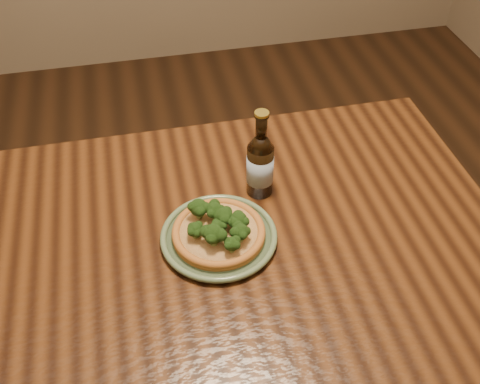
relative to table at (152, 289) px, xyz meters
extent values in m
cube|color=#45230E|center=(0.00, 0.00, 0.07)|extent=(1.60, 0.90, 0.04)
cylinder|color=#45230E|center=(0.73, 0.38, -0.30)|extent=(0.07, 0.07, 0.71)
cylinder|color=#576A49|center=(0.16, 0.03, 0.10)|extent=(0.23, 0.23, 0.01)
torus|color=#576A49|center=(0.16, 0.03, 0.11)|extent=(0.25, 0.25, 0.01)
torus|color=#576A49|center=(0.16, 0.03, 0.10)|extent=(0.20, 0.20, 0.01)
cylinder|color=#AD6627|center=(0.16, 0.03, 0.11)|extent=(0.20, 0.20, 0.01)
torus|color=#AD6627|center=(0.16, 0.03, 0.12)|extent=(0.20, 0.20, 0.02)
cylinder|color=beige|center=(0.16, 0.03, 0.12)|extent=(0.17, 0.17, 0.01)
sphere|color=#2A4E18|center=(0.16, 0.07, 0.15)|extent=(0.05, 0.05, 0.04)
sphere|color=#2A4E18|center=(0.20, 0.02, 0.15)|extent=(0.05, 0.05, 0.04)
sphere|color=#2A4E18|center=(0.11, 0.02, 0.15)|extent=(0.04, 0.04, 0.03)
sphere|color=#2A4E18|center=(0.16, 0.02, 0.14)|extent=(0.04, 0.04, 0.03)
sphere|color=#2A4E18|center=(0.20, -0.01, 0.15)|extent=(0.05, 0.05, 0.04)
sphere|color=#2A4E18|center=(0.14, -0.01, 0.15)|extent=(0.06, 0.06, 0.04)
sphere|color=#2A4E18|center=(0.17, 0.04, 0.15)|extent=(0.04, 0.04, 0.04)
sphere|color=#2A4E18|center=(0.13, 0.08, 0.15)|extent=(0.05, 0.05, 0.04)
sphere|color=#2A4E18|center=(0.18, -0.03, 0.14)|extent=(0.04, 0.04, 0.03)
cylinder|color=black|center=(0.28, 0.16, 0.16)|extent=(0.06, 0.06, 0.13)
cone|color=black|center=(0.28, 0.16, 0.24)|extent=(0.06, 0.06, 0.03)
cylinder|color=black|center=(0.28, 0.16, 0.28)|extent=(0.03, 0.03, 0.06)
torus|color=black|center=(0.28, 0.16, 0.31)|extent=(0.03, 0.03, 0.00)
cylinder|color=#A58C33|center=(0.28, 0.16, 0.32)|extent=(0.03, 0.03, 0.01)
cylinder|color=#9CAABC|center=(0.28, 0.16, 0.16)|extent=(0.06, 0.06, 0.07)
camera|label=1|loc=(0.03, -0.78, 1.01)|focal=42.00mm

